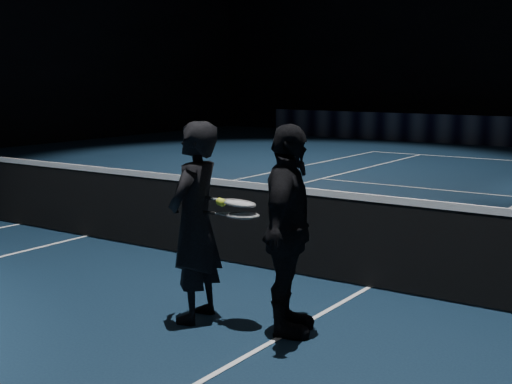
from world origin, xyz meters
TOP-DOWN VIEW (x-y plane):
  - floor at (0.00, 0.00)m, footprint 36.00×36.00m
  - court_lines at (0.00, 0.00)m, footprint 10.98×23.78m
  - net_mesh at (0.00, 0.00)m, footprint 12.80×0.02m
  - net_tape at (0.00, 0.00)m, footprint 12.80×0.03m
  - player_a at (-0.85, -1.71)m, footprint 0.53×0.70m
  - player_b at (-0.02, -1.55)m, footprint 0.76×1.10m
  - racket_lower at (-0.41, -1.62)m, footprint 0.71×0.35m
  - racket_upper at (-0.46, -1.59)m, footprint 0.71×0.39m
  - tennis_balls at (-0.60, -1.65)m, footprint 0.12×0.10m

SIDE VIEW (x-z plane):
  - floor at x=0.00m, z-range 0.00..0.00m
  - court_lines at x=0.00m, z-range 0.00..0.01m
  - net_mesh at x=0.00m, z-range 0.02..0.88m
  - player_a at x=-0.85m, z-range 0.00..1.73m
  - player_b at x=-0.02m, z-range 0.00..1.73m
  - net_tape at x=0.00m, z-range 0.88..0.95m
  - racket_lower at x=-0.41m, z-range 0.95..0.98m
  - racket_upper at x=-0.46m, z-range 1.00..1.10m
  - tennis_balls at x=-0.60m, z-range 1.01..1.13m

